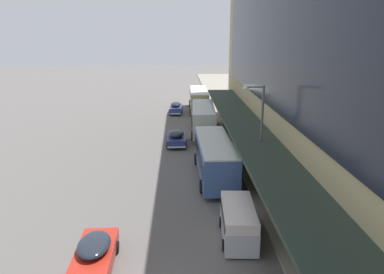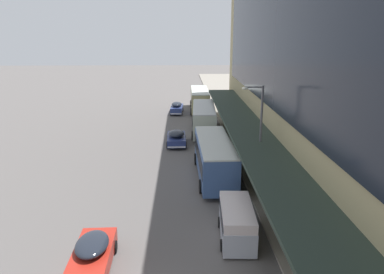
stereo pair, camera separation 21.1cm
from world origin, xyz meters
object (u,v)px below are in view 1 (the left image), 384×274
Objects in this scene: transit_bus_kerbside_far at (199,99)px; street_lamp at (259,132)px; sedan_second_mid at (176,138)px; vw_van at (238,220)px; transit_bus_kerbside_front at (203,118)px; sedan_oncoming_front at (176,108)px; pedestrian_at_kerb at (341,270)px; sedan_second_near at (94,255)px; transit_bus_kerbside_rear at (215,156)px.

street_lamp is (2.63, -29.25, 2.72)m from transit_bus_kerbside_far.
sedan_second_mid is 18.47m from vw_van.
sedan_oncoming_front is at bearing 106.16° from transit_bus_kerbside_front.
street_lamp is (5.83, -12.15, 3.76)m from sedan_second_mid.
pedestrian_at_kerb reaches higher than vw_van.
transit_bus_kerbside_front is 1.23× the size of street_lamp.
transit_bus_kerbside_far is 17.43m from sedan_second_mid.
vw_van is (0.51, -22.57, -0.72)m from transit_bus_kerbside_front.
transit_bus_kerbside_far is 2.10× the size of sedan_oncoming_front.
transit_bus_kerbside_front is 11.54m from sedan_oncoming_front.
pedestrian_at_kerb is at bearing -84.13° from transit_bus_kerbside_far.
sedan_second_mid is 2.34× the size of pedestrian_at_kerb.
transit_bus_kerbside_far is 2.17× the size of sedan_second_mid.
street_lamp is at bearing -64.36° from sedan_second_mid.
street_lamp reaches higher than pedestrian_at_kerb.
sedan_oncoming_front is 0.59× the size of street_lamp.
transit_bus_kerbside_front is at bearing 99.46° from street_lamp.
sedan_oncoming_front is at bearing -154.20° from transit_bus_kerbside_far.
vw_van is at bearing 19.92° from sedan_second_near.
transit_bus_kerbside_front reaches higher than transit_bus_kerbside_rear.
transit_bus_kerbside_rear is 13.63m from sedan_second_near.
pedestrian_at_kerb is at bearing -10.98° from sedan_second_near.
sedan_second_mid is (-3.11, 9.11, -1.01)m from transit_bus_kerbside_rear.
transit_bus_kerbside_far is 1.24× the size of street_lamp.
transit_bus_kerbside_front is 27.76m from pedestrian_at_kerb.
sedan_second_near is 13.51m from street_lamp.
transit_bus_kerbside_front is 2.15× the size of sedan_second_mid.
transit_bus_kerbside_far reaches higher than sedan_second_near.
sedan_second_near is at bearing -100.53° from transit_bus_kerbside_far.
pedestrian_at_kerb is 0.24× the size of street_lamp.
transit_bus_kerbside_rear reaches higher than sedan_second_near.
street_lamp reaches higher than sedan_oncoming_front.
transit_bus_kerbside_rear is at bearing -89.82° from transit_bus_kerbside_front.
vw_van reaches higher than sedan_second_mid.
sedan_second_near is (-6.91, -25.26, -1.06)m from transit_bus_kerbside_front.
transit_bus_kerbside_front is at bearing 90.18° from transit_bus_kerbside_rear.
transit_bus_kerbside_far reaches higher than vw_van.
street_lamp is at bearing 41.83° from sedan_second_near.
sedan_second_near is at bearing -138.17° from street_lamp.
transit_bus_kerbside_far is at bearing 95.87° from pedestrian_at_kerb.
vw_van is (3.57, -18.12, 0.33)m from sedan_second_mid.
sedan_second_mid reaches higher than sedan_second_near.
sedan_oncoming_front is 33.81m from vw_van.
pedestrian_at_kerb is at bearing -73.08° from transit_bus_kerbside_rear.
street_lamp reaches higher than vw_van.
sedan_second_mid is 0.89× the size of sedan_second_near.
street_lamp reaches higher than transit_bus_kerbside_far.
transit_bus_kerbside_far is 38.57m from sedan_second_near.
transit_bus_kerbside_rear is at bearing -82.50° from sedan_oncoming_front.
transit_bus_kerbside_far is 3.84m from sedan_oncoming_front.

